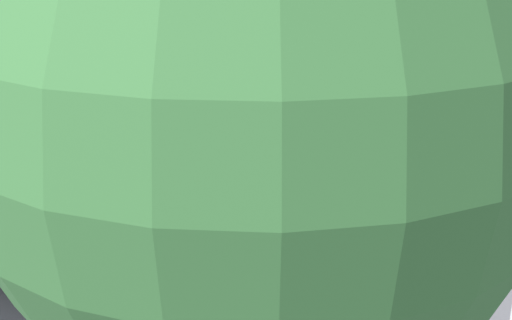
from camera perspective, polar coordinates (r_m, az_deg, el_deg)
name	(u,v)px	position (r m, az deg, el deg)	size (l,w,h in m)	color
ground_plane	(328,204)	(15.10, 6.27, -3.86)	(80.00, 80.00, 0.00)	#4C4C51
tour_bus	(125,198)	(11.34, -11.35, -3.23)	(9.10, 2.68, 3.25)	#8C939E
spectator_far_left	(293,204)	(12.31, 3.22, -3.85)	(0.57, 0.31, 1.80)	#473823
spectator_left	(233,195)	(12.72, -2.04, -3.03)	(0.58, 0.37, 1.81)	black
spectator_centre	(184,187)	(13.14, -6.29, -2.36)	(0.57, 0.33, 1.82)	#473823
spectator_right	(155,179)	(13.80, -8.80, -1.63)	(0.57, 0.39, 1.74)	black
parked_motorcycle_silver	(295,248)	(12.01, 3.47, -7.65)	(2.05, 0.58, 0.99)	black
stunt_motorcycle	(301,135)	(16.76, 3.96, 2.22)	(2.03, 0.65, 1.67)	black
traffic_cone	(409,170)	(16.66, 13.24, -0.88)	(0.34, 0.34, 0.63)	orange
tree_centre	(257,65)	(3.76, 0.08, 8.27)	(3.40, 3.40, 7.18)	#51381E
bay_line_b	(413,207)	(15.27, 13.56, -4.04)	(0.17, 4.82, 0.01)	white
bay_line_c	(311,189)	(15.96, 4.86, -2.50)	(0.17, 4.49, 0.01)	white
bay_line_d	(223,172)	(16.99, -2.94, -1.06)	(0.17, 5.00, 0.01)	white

